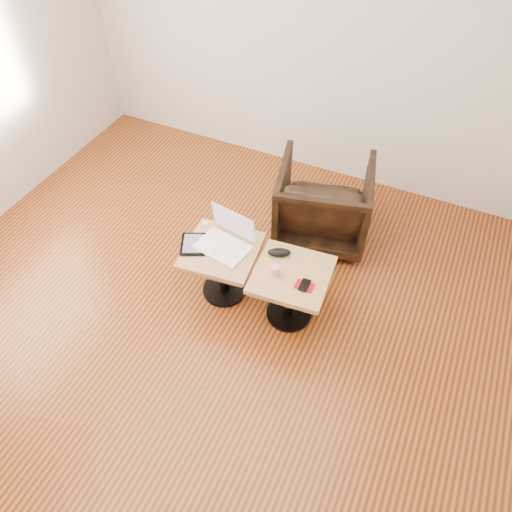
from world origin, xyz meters
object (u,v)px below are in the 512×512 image
at_px(striped_cup, 275,271).
at_px(armchair, 323,202).
at_px(side_table_right, 291,284).
at_px(laptop, 226,240).
at_px(side_table_left, 222,260).

bearing_deg(striped_cup, armchair, 89.62).
relative_size(side_table_right, armchair, 0.74).
xyz_separation_m(side_table_right, armchair, (-0.09, 0.94, -0.01)).
bearing_deg(laptop, side_table_left, -93.39).
relative_size(striped_cup, armchair, 0.11).
distance_m(side_table_left, laptop, 0.18).
bearing_deg(armchair, side_table_left, 50.82).
xyz_separation_m(side_table_right, laptop, (-0.53, 0.05, 0.17)).
xyz_separation_m(laptop, striped_cup, (0.43, -0.12, -0.01)).
xyz_separation_m(laptop, armchair, (0.44, 0.88, -0.18)).
relative_size(side_table_left, striped_cup, 7.13).
distance_m(side_table_right, laptop, 0.56).
bearing_deg(armchair, side_table_right, 82.27).
height_order(laptop, armchair, laptop).
bearing_deg(striped_cup, side_table_right, 31.93).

